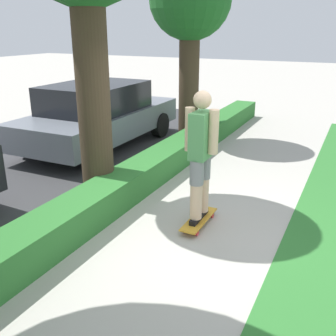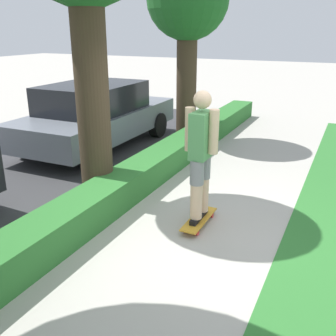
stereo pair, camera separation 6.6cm
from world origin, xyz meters
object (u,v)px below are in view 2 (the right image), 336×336
object	(u,v)px
skateboard	(199,220)
tree_far	(188,6)
skater_person	(201,154)
parked_car_middle	(96,115)

from	to	relation	value
skateboard	tree_far	bearing A→B (deg)	25.50
skateboard	skater_person	distance (m)	0.99
skater_person	parked_car_middle	bearing A→B (deg)	53.60
tree_far	parked_car_middle	world-z (taller)	tree_far
skater_person	parked_car_middle	xyz separation A→B (m)	(2.66, 3.61, -0.31)
skater_person	parked_car_middle	world-z (taller)	skater_person
skateboard	parked_car_middle	distance (m)	4.53
skateboard	skater_person	bearing A→B (deg)	18.43
skater_person	tree_far	distance (m)	4.95
skateboard	tree_far	xyz separation A→B (m)	(4.06, 1.94, 3.05)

